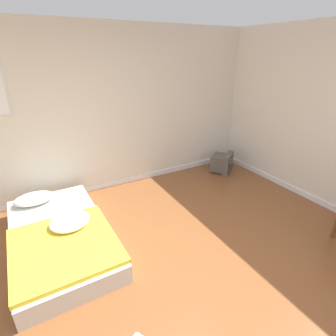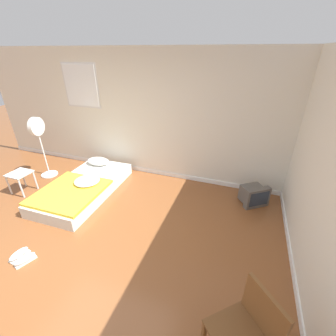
{
  "view_description": "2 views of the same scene",
  "coord_description": "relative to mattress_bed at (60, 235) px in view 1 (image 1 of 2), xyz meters",
  "views": [
    {
      "loc": [
        -0.94,
        -1.45,
        2.17
      ],
      "look_at": [
        0.81,
        1.71,
        0.57
      ],
      "focal_mm": 28.0,
      "sensor_mm": 36.0,
      "label": 1
    },
    {
      "loc": [
        1.98,
        -1.53,
        2.52
      ],
      "look_at": [
        0.83,
        1.68,
        0.73
      ],
      "focal_mm": 24.0,
      "sensor_mm": 36.0,
      "label": 2
    }
  ],
  "objects": [
    {
      "name": "ground_plane",
      "position": [
        0.84,
        -1.44,
        -0.14
      ],
      "size": [
        20.0,
        20.0,
        0.0
      ],
      "primitive_type": "plane",
      "color": "brown"
    },
    {
      "name": "wall_back",
      "position": [
        0.83,
        1.23,
        1.15
      ],
      "size": [
        8.07,
        0.08,
        2.6
      ],
      "color": "silver",
      "rests_on": "ground_plane"
    },
    {
      "name": "mattress_bed",
      "position": [
        0.0,
        0.0,
        0.0
      ],
      "size": [
        1.11,
        2.04,
        0.37
      ],
      "color": "silver",
      "rests_on": "ground_plane"
    },
    {
      "name": "crt_tv",
      "position": [
        3.15,
        0.75,
        0.04
      ],
      "size": [
        0.55,
        0.53,
        0.37
      ],
      "color": "#56514C",
      "rests_on": "ground_plane"
    }
  ]
}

